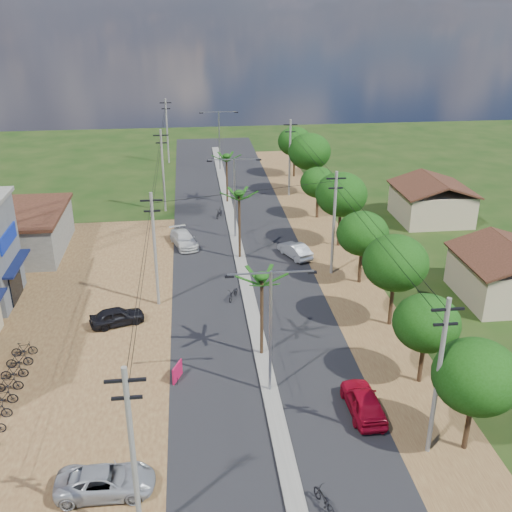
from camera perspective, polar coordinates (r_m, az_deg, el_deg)
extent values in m
plane|color=black|center=(36.87, 1.32, -12.79)|extent=(160.00, 160.00, 0.00)
cube|color=black|center=(49.66, -1.03, -2.54)|extent=(12.00, 110.00, 0.04)
cube|color=#605E56|center=(52.33, -1.35, -1.03)|extent=(1.00, 90.00, 0.18)
cube|color=#51311C|center=(44.63, -19.79, -7.28)|extent=(18.00, 46.00, 0.04)
cube|color=#51311C|center=(51.09, 8.51, -2.03)|extent=(5.00, 90.00, 0.03)
cube|color=#0D1439|center=(49.14, -21.82, -0.67)|extent=(0.80, 5.40, 0.15)
cube|color=black|center=(49.95, -21.90, -2.57)|extent=(0.10, 3.00, 2.40)
cube|color=navy|center=(48.47, -22.55, 1.58)|extent=(0.12, 4.20, 1.20)
cube|color=#605E56|center=(59.46, -22.54, 1.97)|extent=(10.00, 10.00, 3.60)
cube|color=black|center=(58.82, -22.84, 3.78)|extent=(10.40, 10.40, 0.30)
cube|color=tan|center=(50.47, 22.81, -2.01)|extent=(7.00, 7.00, 3.30)
cube|color=tan|center=(65.88, 16.35, 4.71)|extent=(7.00, 7.00, 3.30)
cylinder|color=black|center=(33.55, 19.66, -14.11)|extent=(0.28, 0.28, 4.20)
ellipsoid|color=#0F3308|center=(32.20, 20.25, -10.70)|extent=(4.40, 4.40, 3.74)
cylinder|color=black|center=(38.00, 15.56, -9.04)|extent=(0.28, 0.28, 3.85)
ellipsoid|color=#0F3308|center=(36.90, 15.92, -6.15)|extent=(4.00, 4.00, 3.40)
cylinder|color=black|center=(43.61, 12.83, -3.76)|extent=(0.28, 0.28, 4.55)
ellipsoid|color=#0F3308|center=(42.51, 13.14, -0.64)|extent=(4.60, 4.60, 3.91)
cylinder|color=black|center=(49.62, 9.94, -0.37)|extent=(0.28, 0.28, 4.06)
ellipsoid|color=#0F3308|center=(48.74, 10.12, 2.12)|extent=(4.20, 4.20, 3.57)
cylinder|color=black|center=(56.68, 7.97, 3.22)|extent=(0.28, 0.28, 4.76)
ellipsoid|color=#0F3308|center=(55.81, 8.12, 5.84)|extent=(4.80, 4.80, 4.08)
cylinder|color=black|center=(64.11, 5.87, 5.21)|extent=(0.28, 0.28, 3.64)
ellipsoid|color=#0F3308|center=(63.50, 5.95, 6.99)|extent=(3.80, 3.80, 3.23)
cylinder|color=black|center=(71.53, 5.03, 7.71)|extent=(0.28, 0.28, 4.90)
ellipsoid|color=#0F3308|center=(70.83, 5.11, 9.89)|extent=(5.00, 5.00, 4.25)
cylinder|color=black|center=(79.13, 3.67, 9.09)|extent=(0.28, 0.28, 4.34)
ellipsoid|color=#0F3308|center=(78.55, 3.72, 10.84)|extent=(4.40, 4.40, 3.74)
cylinder|color=black|center=(38.64, 0.55, -5.82)|extent=(0.22, 0.22, 5.80)
cylinder|color=black|center=(53.01, -1.58, 2.82)|extent=(0.22, 0.22, 6.20)
cylinder|color=black|center=(68.27, -2.79, 7.26)|extent=(0.22, 0.22, 5.50)
cylinder|color=gray|center=(34.65, 1.38, -7.45)|extent=(0.16, 0.16, 8.00)
cube|color=gray|center=(32.99, 3.51, -1.50)|extent=(2.40, 0.08, 0.08)
cube|color=gray|center=(32.69, -0.64, -1.71)|extent=(2.40, 0.08, 0.08)
cube|color=black|center=(33.24, 5.37, -1.56)|extent=(0.50, 0.18, 0.12)
cube|color=black|center=(32.65, -2.56, -1.96)|extent=(0.50, 0.18, 0.12)
cylinder|color=gray|center=(57.42, -2.04, 5.41)|extent=(0.16, 0.16, 8.00)
cube|color=gray|center=(56.43, -0.87, 9.23)|extent=(2.40, 0.08, 0.08)
cube|color=gray|center=(56.25, -3.33, 9.14)|extent=(2.40, 0.08, 0.08)
cube|color=black|center=(56.57, 0.26, 9.16)|extent=(0.50, 0.18, 0.12)
cube|color=black|center=(56.23, -4.46, 9.00)|extent=(0.50, 0.18, 0.12)
cylinder|color=gray|center=(81.50, -3.51, 10.84)|extent=(0.16, 0.16, 8.00)
cube|color=gray|center=(80.81, -2.70, 13.57)|extent=(2.40, 0.08, 0.08)
cube|color=gray|center=(80.68, -4.45, 13.51)|extent=(2.40, 0.08, 0.08)
cube|color=black|center=(80.91, -1.90, 13.52)|extent=(0.50, 0.18, 0.12)
cube|color=black|center=(80.67, -5.25, 13.41)|extent=(0.50, 0.18, 0.12)
cylinder|color=#605E56|center=(26.17, -11.59, -18.53)|extent=(0.24, 0.24, 9.00)
cube|color=black|center=(23.77, -12.36, -11.51)|extent=(1.60, 0.12, 0.12)
cube|color=black|center=(24.23, -12.19, -13.06)|extent=(1.20, 0.12, 0.12)
cylinder|color=#605E56|center=(44.98, -9.60, 0.51)|extent=(0.24, 0.24, 9.00)
cube|color=black|center=(43.63, -9.94, 5.23)|extent=(1.60, 0.12, 0.12)
cube|color=black|center=(43.88, -9.87, 4.24)|extent=(1.20, 0.12, 0.12)
cylinder|color=#605E56|center=(65.80, -8.84, 7.97)|extent=(0.24, 0.24, 9.00)
cube|color=black|center=(64.88, -9.06, 11.29)|extent=(1.60, 0.12, 0.12)
cube|color=black|center=(65.05, -9.01, 10.60)|extent=(1.20, 0.12, 0.12)
cylinder|color=#605E56|center=(86.22, -8.46, 11.67)|extent=(0.24, 0.24, 9.00)
cube|color=black|center=(85.52, -8.62, 14.23)|extent=(1.60, 0.12, 0.12)
cube|color=black|center=(85.65, -8.58, 13.70)|extent=(1.20, 0.12, 0.12)
cylinder|color=#605E56|center=(31.40, 16.91, -11.15)|extent=(0.24, 0.24, 9.00)
cube|color=black|center=(29.43, 17.80, -4.86)|extent=(1.60, 0.12, 0.12)
cube|color=black|center=(29.80, 17.61, -6.22)|extent=(1.20, 0.12, 0.12)
cylinder|color=#605E56|center=(50.00, 7.42, 3.04)|extent=(0.24, 0.24, 9.00)
cube|color=black|center=(48.79, 7.66, 7.33)|extent=(1.60, 0.12, 0.12)
cube|color=black|center=(49.01, 7.61, 6.43)|extent=(1.20, 0.12, 0.12)
cylinder|color=#605E56|center=(70.59, 3.23, 9.27)|extent=(0.24, 0.24, 9.00)
cube|color=black|center=(69.73, 3.31, 12.38)|extent=(1.60, 0.12, 0.12)
cube|color=black|center=(69.89, 3.29, 11.73)|extent=(1.20, 0.12, 0.12)
imported|color=maroon|center=(35.35, 10.20, -13.50)|extent=(1.86, 4.49, 1.52)
imported|color=#989BA0|center=(54.31, 3.73, 0.53)|extent=(2.83, 4.25, 1.33)
imported|color=#B0B0AB|center=(57.04, -6.89, 1.57)|extent=(3.10, 4.97, 1.34)
imported|color=#989BA0|center=(31.19, -14.12, -20.14)|extent=(4.71, 2.20, 1.30)
imported|color=black|center=(44.38, -13.09, -5.65)|extent=(4.14, 2.63, 1.31)
imported|color=black|center=(30.01, 6.49, -22.08)|extent=(1.18, 1.86, 0.92)
imported|color=black|center=(46.83, -2.16, -3.61)|extent=(1.32, 1.95, 0.97)
imported|color=black|center=(64.30, -3.52, 4.12)|extent=(1.14, 1.79, 1.04)
cube|color=#A50F39|center=(37.85, -7.50, -10.90)|extent=(0.61, 1.28, 1.12)
cylinder|color=black|center=(37.50, -7.48, -11.79)|extent=(0.04, 0.04, 0.56)
cylinder|color=black|center=(38.51, -7.47, -10.73)|extent=(0.04, 0.04, 0.56)
imported|color=black|center=(38.48, -22.97, -12.30)|extent=(1.71, 0.69, 1.00)
imported|color=black|center=(39.50, -22.49, -11.22)|extent=(1.71, 0.69, 1.00)
imported|color=black|center=(40.53, -22.03, -10.18)|extent=(1.71, 0.69, 1.00)
imported|color=black|center=(41.58, -21.61, -9.20)|extent=(1.71, 0.69, 1.00)
imported|color=black|center=(42.65, -21.20, -8.27)|extent=(1.71, 0.69, 1.00)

